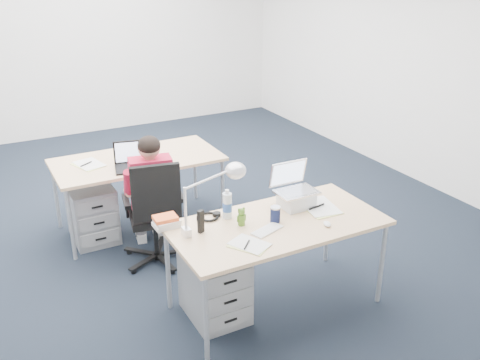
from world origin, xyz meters
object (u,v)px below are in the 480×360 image
headphones (209,216)px  sunglasses (300,203)px  wireless_keyboard (267,230)px  desk_far (137,163)px  water_bottle (227,204)px  silver_laptop (297,187)px  drawer_pedestal_far (92,213)px  cordless_phone (201,221)px  computer_mouse (327,224)px  book_stack (166,221)px  desk_lamp (205,199)px  can_koozie (275,214)px  bear_figurine (241,216)px  drawer_pedestal_near (215,284)px  desk_near (277,228)px  seated_person (150,194)px  office_chair (156,233)px  dark_laptop (134,156)px  far_cup (150,142)px

headphones → sunglasses: headphones is taller
wireless_keyboard → desk_far: bearing=82.8°
water_bottle → silver_laptop: bearing=-8.4°
drawer_pedestal_far → cordless_phone: 1.75m
desk_far → computer_mouse: bearing=-68.2°
book_stack → desk_lamp: (0.23, -0.20, 0.21)m
computer_mouse → can_koozie: size_ratio=0.68×
wireless_keyboard → bear_figurine: 0.22m
drawer_pedestal_near → sunglasses: size_ratio=5.35×
desk_near → seated_person: (-0.57, 1.22, -0.09)m
office_chair → desk_lamp: 1.16m
office_chair → silver_laptop: 1.39m
desk_near → silver_laptop: size_ratio=4.71×
can_koozie → water_bottle: 0.37m
desk_near → drawer_pedestal_near: 0.63m
sunglasses → dark_laptop: bearing=104.5°
dark_laptop → silver_laptop: bearing=-44.5°
desk_near → bear_figurine: 0.29m
wireless_keyboard → far_cup: bearing=75.5°
desk_near → computer_mouse: size_ratio=19.22×
drawer_pedestal_near → can_koozie: (0.47, -0.09, 0.52)m
can_koozie → far_cup: 2.03m
water_bottle → cordless_phone: (-0.27, -0.12, -0.03)m
book_stack → dark_laptop: 1.21m
seated_person → book_stack: seated_person is taller
desk_far → headphones: (0.08, -1.48, 0.06)m
desk_near → desk_far: same height
wireless_keyboard → can_koozie: can_koozie is taller
computer_mouse → dark_laptop: bearing=133.7°
drawer_pedestal_near → desk_far: bearing=90.9°
seated_person → bear_figurine: seated_person is taller
computer_mouse → desk_lamp: 0.92m
drawer_pedestal_far → desk_lamp: 1.82m
office_chair → water_bottle: (0.30, -0.81, 0.56)m
office_chair → far_cup: bearing=82.5°
desk_near → seated_person: 1.35m
computer_mouse → book_stack: 1.18m
can_koozie → water_bottle: bearing=141.4°
dark_laptop → desk_near: bearing=-55.6°
dark_laptop → wireless_keyboard: bearing=-60.8°
drawer_pedestal_far → cordless_phone: (0.44, -1.61, 0.54)m
headphones → bear_figurine: bear_figurine is taller
dark_laptop → headphones: bearing=-68.7°
computer_mouse → book_stack: size_ratio=0.46×
far_cup → silver_laptop: bearing=-73.5°
headphones → far_cup: far_cup is taller
drawer_pedestal_far → silver_laptop: (1.27, -1.58, 0.62)m
desk_far → silver_laptop: 1.81m
desk_near → silver_laptop: silver_laptop is taller
office_chair → dark_laptop: bearing=101.4°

